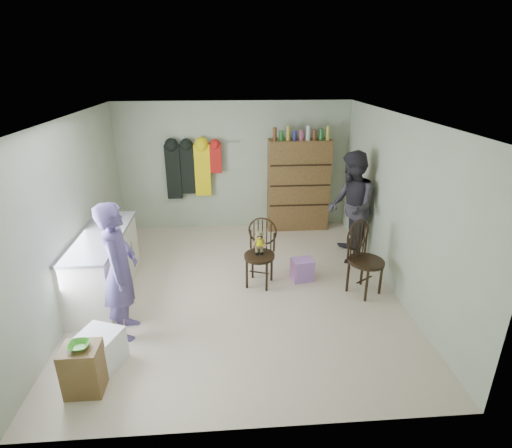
{
  "coord_description": "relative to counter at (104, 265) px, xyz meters",
  "views": [
    {
      "loc": [
        -0.16,
        -5.21,
        3.14
      ],
      "look_at": [
        0.25,
        0.2,
        0.95
      ],
      "focal_mm": 28.0,
      "sensor_mm": 36.0,
      "label": 1
    }
  ],
  "objects": [
    {
      "name": "chair_front",
      "position": [
        2.26,
        0.14,
        0.11
      ],
      "size": [
        0.58,
        0.58,
        1.03
      ],
      "rotation": [
        0.0,
        0.0,
        -0.34
      ],
      "color": "black",
      "rests_on": "ground"
    },
    {
      "name": "plastic_tub",
      "position": [
        0.34,
        -1.51,
        -0.27
      ],
      "size": [
        0.54,
        0.53,
        0.41
      ],
      "primitive_type": "cube",
      "rotation": [
        0.0,
        0.0,
        -0.36
      ],
      "color": "white",
      "rests_on": "ground"
    },
    {
      "name": "chair_far",
      "position": [
        3.71,
        -0.21,
        0.12
      ],
      "size": [
        0.67,
        0.67,
        1.1
      ],
      "rotation": [
        0.0,
        0.0,
        0.58
      ],
      "color": "black",
      "rests_on": "ground"
    },
    {
      "name": "person_left",
      "position": [
        0.5,
        -0.94,
        0.39
      ],
      "size": [
        0.44,
        0.65,
        1.72
      ],
      "primitive_type": "imported",
      "rotation": [
        0.0,
        0.0,
        1.62
      ],
      "color": "#554783",
      "rests_on": "ground"
    },
    {
      "name": "bowl",
      "position": [
        0.29,
        -1.9,
        0.09
      ],
      "size": [
        0.21,
        0.21,
        0.05
      ],
      "primitive_type": "imported",
      "color": "green",
      "rests_on": "stool"
    },
    {
      "name": "dresser",
      "position": [
        3.2,
        2.3,
        0.44
      ],
      "size": [
        1.2,
        0.39,
        2.07
      ],
      "color": "brown",
      "rests_on": "ground"
    },
    {
      "name": "counter",
      "position": [
        0.0,
        0.0,
        0.0
      ],
      "size": [
        0.64,
        1.86,
        0.94
      ],
      "color": "silver",
      "rests_on": "ground"
    },
    {
      "name": "stool",
      "position": [
        0.29,
        -1.9,
        -0.21
      ],
      "size": [
        0.37,
        0.32,
        0.53
      ],
      "primitive_type": "cube",
      "color": "brown",
      "rests_on": "ground"
    },
    {
      "name": "ground_plane",
      "position": [
        1.95,
        0.0,
        -0.47
      ],
      "size": [
        5.0,
        5.0,
        0.0
      ],
      "primitive_type": "plane",
      "color": "beige",
      "rests_on": "ground"
    },
    {
      "name": "striped_bag",
      "position": [
        2.92,
        0.18,
        -0.3
      ],
      "size": [
        0.36,
        0.3,
        0.34
      ],
      "primitive_type": "cube",
      "rotation": [
        0.0,
        0.0,
        0.16
      ],
      "color": "#E572CA",
      "rests_on": "ground"
    },
    {
      "name": "person_right",
      "position": [
        3.82,
        0.88,
        0.46
      ],
      "size": [
        0.82,
        0.99,
        1.86
      ],
      "primitive_type": "imported",
      "rotation": [
        0.0,
        0.0,
        -1.7
      ],
      "color": "#2D2B33",
      "rests_on": "ground"
    },
    {
      "name": "room_walls",
      "position": [
        1.95,
        0.53,
        1.11
      ],
      "size": [
        5.0,
        5.0,
        5.0
      ],
      "color": "#ACB89A",
      "rests_on": "ground"
    },
    {
      "name": "coat_rack",
      "position": [
        1.12,
        2.38,
        0.78
      ],
      "size": [
        1.42,
        0.12,
        1.09
      ],
      "color": "#99999E",
      "rests_on": "ground"
    }
  ]
}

